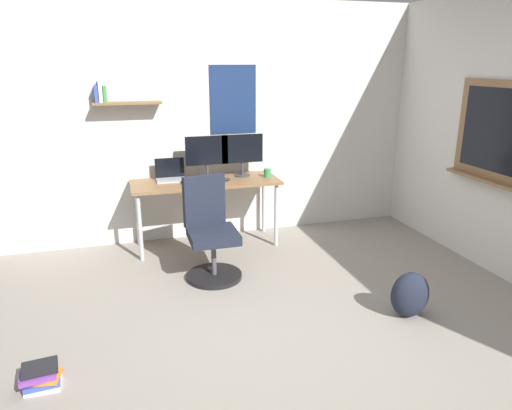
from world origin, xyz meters
name	(u,v)px	position (x,y,z in m)	size (l,w,h in m)	color
ground_plane	(277,348)	(0.00, 0.00, 0.00)	(5.20, 5.20, 0.00)	gray
wall_back	(207,123)	(0.00, 2.45, 1.30)	(5.00, 0.30, 2.60)	silver
desk	(206,187)	(-0.10, 2.08, 0.66)	(1.57, 0.57, 0.73)	olive
office_chair	(211,235)	(-0.21, 1.31, 0.41)	(0.52, 0.53, 0.95)	black
laptop	(171,175)	(-0.45, 2.22, 0.79)	(0.31, 0.21, 0.23)	#ADAFB5
monitor_primary	(207,154)	(-0.06, 2.18, 1.00)	(0.46, 0.17, 0.46)	#38383D
monitor_secondary	(242,152)	(0.33, 2.18, 1.00)	(0.46, 0.17, 0.46)	#38383D
keyboard	(199,182)	(-0.18, 2.01, 0.74)	(0.37, 0.13, 0.02)	black
computer_mouse	(226,179)	(0.10, 2.01, 0.75)	(0.10, 0.06, 0.03)	#262628
coffee_mug	(267,173)	(0.58, 2.06, 0.78)	(0.08, 0.08, 0.09)	#338C4C
backpack	(410,295)	(1.15, 0.12, 0.19)	(0.32, 0.22, 0.38)	#1E2333
book_stack_on_floor	(41,377)	(-1.55, 0.02, 0.08)	(0.25, 0.20, 0.16)	silver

